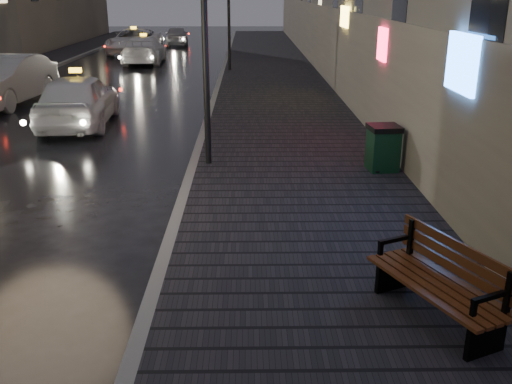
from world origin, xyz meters
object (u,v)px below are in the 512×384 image
Objects in this scene: lamp_near at (204,10)px; car_left_mid at (5,80)px; taxi_near at (78,100)px; taxi_mid at (144,50)px; trash_bin at (383,147)px; car_far at (177,36)px; taxi_far at (134,41)px; bench at (442,281)px.

car_left_mid is (-7.69, 7.89, -2.63)m from lamp_near.
taxi_mid is (-0.67, 15.37, -0.05)m from taxi_near.
taxi_mid is at bearing -91.32° from taxi_near.
taxi_mid is (-4.82, 19.84, -2.75)m from lamp_near.
trash_bin is 0.25× the size of car_far.
taxi_far is at bearing 105.71° from trash_bin.
taxi_far is at bearing 90.47° from car_left_mid.
bench is 6.01m from trash_bin.
car_far is (-8.15, 31.29, 0.03)m from trash_bin.
lamp_near is 11.33m from car_left_mid.
taxi_near is at bearing -77.39° from taxi_far.
bench is 0.39× the size of taxi_mid.
taxi_far is at bearing -75.43° from taxi_mid.
car_far is (3.38, 22.83, -0.17)m from car_left_mid.
car_far is at bearing 98.00° from lamp_near.
trash_bin is 14.30m from car_left_mid.
car_left_mid is 1.02× the size of taxi_mid.
car_left_mid is (-10.89, 14.44, 0.22)m from bench.
car_left_mid is at bearing 74.88° from taxi_mid.
bench is at bearing 119.87° from taxi_near.
taxi_mid is at bearing 103.66° from lamp_near.
trash_bin is 9.45m from taxi_near.
taxi_far is (-10.18, 25.67, 0.12)m from trash_bin.
lamp_near reaches higher than taxi_mid.
taxi_near is (-4.15, 4.47, -2.70)m from lamp_near.
car_left_mid is 23.08m from car_far.
car_left_mid reaches higher than car_far.
trash_bin is 0.18× the size of taxi_far.
lamp_near is at bearing 129.06° from taxi_near.
taxi_near is at bearing 83.36° from car_far.
lamp_near is at bearing 102.03° from taxi_mid.
taxi_mid is 5.47m from taxi_far.
trash_bin is 22.18m from taxi_mid.
taxi_mid is 0.92× the size of taxi_far.
taxi_far is at bearing 82.84° from bench.
car_left_mid is at bearing -87.93° from taxi_far.
taxi_near reaches higher than trash_bin.
car_left_mid is at bearing 103.08° from bench.
car_left_mid is at bearing 137.80° from trash_bin.
taxi_near reaches higher than taxi_far.
taxi_mid is (-8.02, 26.39, 0.11)m from bench.
taxi_mid reaches higher than trash_bin.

